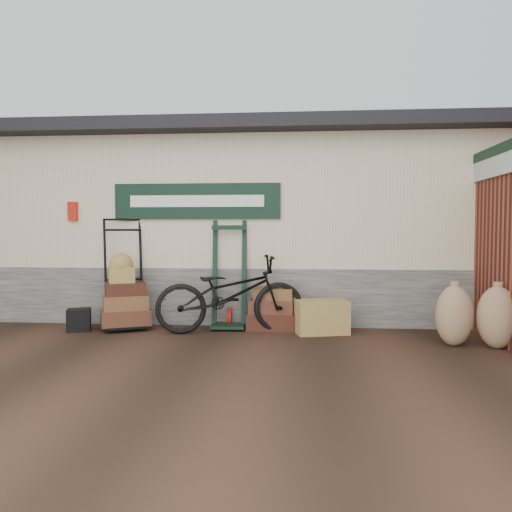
{
  "coord_description": "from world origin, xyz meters",
  "views": [
    {
      "loc": [
        1.29,
        -6.7,
        1.5
      ],
      "look_at": [
        0.63,
        0.9,
        1.1
      ],
      "focal_mm": 35.0,
      "sensor_mm": 36.0,
      "label": 1
    }
  ],
  "objects_px": {
    "green_barrow": "(229,274)",
    "bicycle": "(230,290)",
    "black_trunk": "(79,320)",
    "porter_trolley": "(124,272)",
    "suitcase_stack": "(272,308)",
    "wicker_hamper": "(321,317)"
  },
  "relations": [
    {
      "from": "green_barrow",
      "to": "bicycle",
      "type": "bearing_deg",
      "value": -81.82
    },
    {
      "from": "black_trunk",
      "to": "bicycle",
      "type": "xyz_separation_m",
      "value": [
        2.27,
        0.06,
        0.46
      ]
    },
    {
      "from": "porter_trolley",
      "to": "bicycle",
      "type": "xyz_separation_m",
      "value": [
        1.67,
        -0.23,
        -0.23
      ]
    },
    {
      "from": "green_barrow",
      "to": "black_trunk",
      "type": "bearing_deg",
      "value": -170.64
    },
    {
      "from": "porter_trolley",
      "to": "black_trunk",
      "type": "xyz_separation_m",
      "value": [
        -0.59,
        -0.3,
        -0.69
      ]
    },
    {
      "from": "green_barrow",
      "to": "porter_trolley",
      "type": "bearing_deg",
      "value": -176.78
    },
    {
      "from": "suitcase_stack",
      "to": "black_trunk",
      "type": "xyz_separation_m",
      "value": [
        -2.86,
        -0.37,
        -0.16
      ]
    },
    {
      "from": "porter_trolley",
      "to": "wicker_hamper",
      "type": "height_order",
      "value": "porter_trolley"
    },
    {
      "from": "black_trunk",
      "to": "bicycle",
      "type": "relative_size",
      "value": 0.15
    },
    {
      "from": "green_barrow",
      "to": "bicycle",
      "type": "xyz_separation_m",
      "value": [
        0.07,
        -0.38,
        -0.19
      ]
    },
    {
      "from": "porter_trolley",
      "to": "black_trunk",
      "type": "distance_m",
      "value": 0.96
    },
    {
      "from": "wicker_hamper",
      "to": "suitcase_stack",
      "type": "bearing_deg",
      "value": 163.66
    },
    {
      "from": "porter_trolley",
      "to": "green_barrow",
      "type": "relative_size",
      "value": 1.05
    },
    {
      "from": "bicycle",
      "to": "wicker_hamper",
      "type": "bearing_deg",
      "value": -98.59
    },
    {
      "from": "wicker_hamper",
      "to": "green_barrow",
      "type": "bearing_deg",
      "value": 168.3
    },
    {
      "from": "green_barrow",
      "to": "black_trunk",
      "type": "relative_size",
      "value": 4.98
    },
    {
      "from": "wicker_hamper",
      "to": "bicycle",
      "type": "distance_m",
      "value": 1.38
    },
    {
      "from": "porter_trolley",
      "to": "green_barrow",
      "type": "height_order",
      "value": "porter_trolley"
    },
    {
      "from": "porter_trolley",
      "to": "suitcase_stack",
      "type": "xyz_separation_m",
      "value": [
        2.26,
        0.07,
        -0.54
      ]
    },
    {
      "from": "green_barrow",
      "to": "bicycle",
      "type": "relative_size",
      "value": 0.76
    },
    {
      "from": "suitcase_stack",
      "to": "black_trunk",
      "type": "relative_size",
      "value": 2.19
    },
    {
      "from": "bicycle",
      "to": "green_barrow",
      "type": "bearing_deg",
      "value": -2.3
    }
  ]
}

